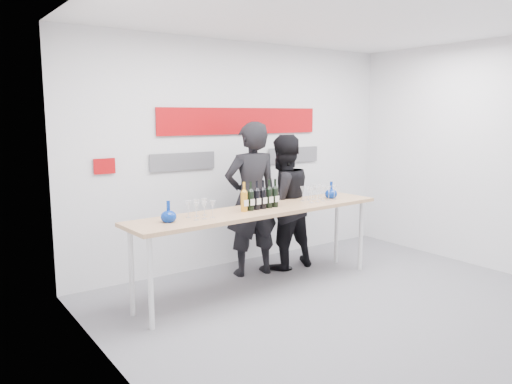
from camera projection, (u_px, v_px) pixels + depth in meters
ground at (343, 304)px, 5.43m from camera, size 5.00×5.00×0.00m
back_wall at (241, 154)px, 6.81m from camera, size 5.00×0.04×3.00m
signage at (239, 132)px, 6.71m from camera, size 3.38×0.02×0.79m
tasting_table at (261, 215)px, 5.73m from camera, size 3.26×0.81×0.97m
wine_bottles at (260, 195)px, 5.66m from camera, size 0.53×0.10×0.33m
decanter_left at (168, 211)px, 5.00m from camera, size 0.16×0.16×0.21m
decanter_right at (331, 190)px, 6.43m from camera, size 0.16×0.16×0.21m
glasses_left at (200, 209)px, 5.21m from camera, size 0.27×0.23×0.18m
glasses_right at (318, 193)px, 6.25m from camera, size 0.47×0.24×0.18m
presenter_left at (251, 199)px, 6.30m from camera, size 0.78×0.58×1.95m
presenter_right at (283, 202)px, 6.59m from camera, size 0.89×0.71×1.78m
mic_stand at (287, 237)px, 6.58m from camera, size 0.17×0.17×1.42m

